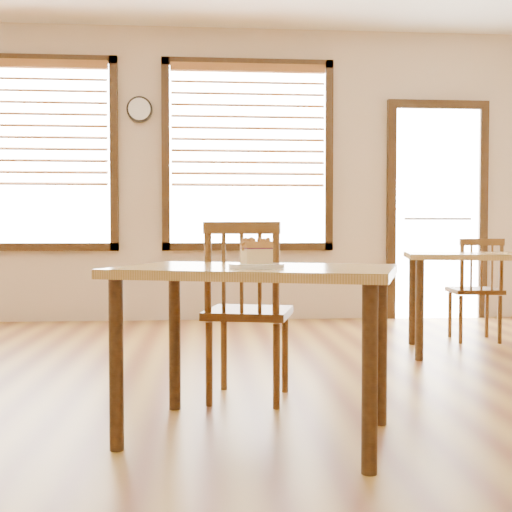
{
  "coord_description": "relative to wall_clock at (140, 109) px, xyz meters",
  "views": [
    {
      "loc": [
        -0.12,
        -2.63,
        0.89
      ],
      "look_at": [
        0.08,
        0.05,
        0.8
      ],
      "focal_mm": 45.0,
      "sensor_mm": 36.0,
      "label": 1
    }
  ],
  "objects": [
    {
      "name": "plate",
      "position": [
        0.88,
        -3.94,
        -1.39
      ],
      "size": [
        0.23,
        0.23,
        0.02
      ],
      "color": "white",
      "rests_on": "cafe_table_main"
    },
    {
      "name": "room_shell",
      "position": [
        0.8,
        -3.96,
        -0.32
      ],
      "size": [
        8.0,
        8.0,
        8.0
      ],
      "color": "beige",
      "rests_on": "ground"
    },
    {
      "name": "window_right",
      "position": [
        1.1,
        0.01,
        -0.34
      ],
      "size": [
        1.76,
        0.1,
        1.96
      ],
      "color": "white",
      "rests_on": "room_shell"
    },
    {
      "name": "cafe_chair_main",
      "position": [
        0.89,
        -3.19,
        -1.66
      ],
      "size": [
        0.53,
        0.53,
        0.96
      ],
      "rotation": [
        0.0,
        0.0,
        2.9
      ],
      "color": "brown",
      "rests_on": "ground"
    },
    {
      "name": "cafe_table_main",
      "position": [
        0.9,
        -3.8,
        -1.5
      ],
      "size": [
        1.36,
        1.12,
        0.75
      ],
      "rotation": [
        0.0,
        0.0,
        -0.33
      ],
      "color": "tan",
      "rests_on": "ground"
    },
    {
      "name": "ground",
      "position": [
        0.8,
        -3.96,
        -2.15
      ],
      "size": [
        8.0,
        8.0,
        0.0
      ],
      "primitive_type": "plane",
      "color": "olive"
    },
    {
      "name": "wall_clock",
      "position": [
        0.0,
        0.0,
        0.0
      ],
      "size": [
        0.26,
        0.05,
        0.26
      ],
      "color": "black",
      "rests_on": "room_shell"
    },
    {
      "name": "entry_door",
      "position": [
        3.1,
        0.02,
        -0.95
      ],
      "size": [
        1.08,
        0.06,
        2.29
      ],
      "color": "white",
      "rests_on": "ground"
    },
    {
      "name": "cafe_table_second",
      "position": [
        2.76,
        -2.0,
        -1.5
      ],
      "size": [
        1.36,
        1.06,
        0.75
      ],
      "rotation": [
        0.0,
        0.0,
        -0.24
      ],
      "color": "tan",
      "rests_on": "ground"
    },
    {
      "name": "window_left",
      "position": [
        -1.1,
        0.01,
        -0.34
      ],
      "size": [
        1.76,
        0.1,
        1.96
      ],
      "color": "white",
      "rests_on": "room_shell"
    },
    {
      "name": "cake_slice",
      "position": [
        0.88,
        -3.94,
        -1.33
      ],
      "size": [
        0.14,
        0.11,
        0.11
      ],
      "rotation": [
        0.0,
        0.0,
        0.28
      ],
      "color": "#DDB77D",
      "rests_on": "plate"
    },
    {
      "name": "cafe_chair_second",
      "position": [
        2.9,
        -1.44,
        -1.71
      ],
      "size": [
        0.43,
        0.43,
        0.86
      ],
      "rotation": [
        0.0,
        0.0,
        3.04
      ],
      "color": "brown",
      "rests_on": "ground"
    }
  ]
}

